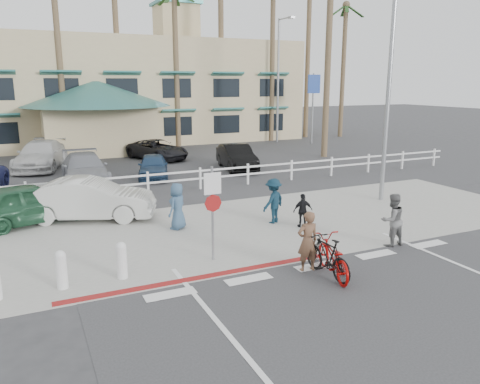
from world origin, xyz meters
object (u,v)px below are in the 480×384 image
car_red_compact (29,203)px  sign_post (212,209)px  bike_red (332,257)px  car_white_sedan (90,199)px  bike_black (328,257)px

car_red_compact → sign_post: bearing=-159.7°
sign_post → bike_red: size_ratio=1.52×
car_white_sedan → car_red_compact: 1.98m
sign_post → bike_red: (2.29, -2.28, -0.95)m
bike_black → car_red_compact: car_red_compact is taller
sign_post → car_red_compact: bearing=127.2°
sign_post → bike_black: bearing=-46.1°
bike_black → car_red_compact: bearing=-53.8°
bike_red → car_red_compact: size_ratio=0.46×
bike_red → sign_post: bearing=-30.8°
bike_black → car_white_sedan: 8.99m
car_white_sedan → bike_black: bearing=-127.9°
sign_post → car_white_sedan: size_ratio=0.65×
sign_post → bike_black: size_ratio=1.67×
bike_black → sign_post: bearing=-49.1°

